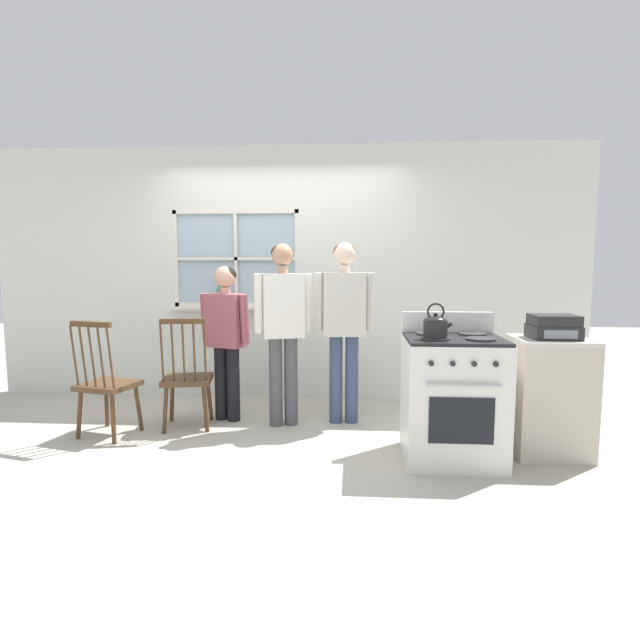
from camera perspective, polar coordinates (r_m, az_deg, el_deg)
The scene contains 12 objects.
ground_plane at distance 4.28m, azimuth -6.59°, elevation -13.56°, with size 16.00×16.00×0.00m, color #B2AD9E.
wall_back at distance 5.40m, azimuth -3.73°, elevation 5.11°, with size 6.40×0.16×2.70m.
chair_by_window at distance 4.62m, azimuth -23.22°, elevation -6.83°, with size 0.50×0.49×1.00m.
chair_near_wall at distance 4.62m, azimuth -14.96°, elevation -6.53°, with size 0.48×0.47×1.00m.
person_elderly_left at distance 4.69m, azimuth -10.69°, elevation -1.05°, with size 0.50×0.31×1.44m.
person_teen_center at distance 4.46m, azimuth -4.26°, elevation 0.24°, with size 0.52×0.31×1.64m.
person_adult_right at distance 4.52m, azimuth 2.77°, elevation 0.51°, with size 0.54×0.24×1.65m.
stove at distance 3.88m, azimuth 14.89°, elevation -8.51°, with size 0.71×0.68×1.08m.
kettle at distance 3.62m, azimuth 13.06°, elevation -0.63°, with size 0.21×0.17×0.25m.
potted_plant at distance 5.47m, azimuth -11.56°, elevation 2.42°, with size 0.12×0.12×0.32m.
side_counter at distance 4.25m, azimuth 24.68°, elevation -7.91°, with size 0.55×0.50×0.90m.
stereo at distance 4.14m, azimuth 25.13°, elevation -0.73°, with size 0.34×0.29×0.18m.
Camera 1 is at (0.75, -3.95, 1.45)m, focal length 28.00 mm.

